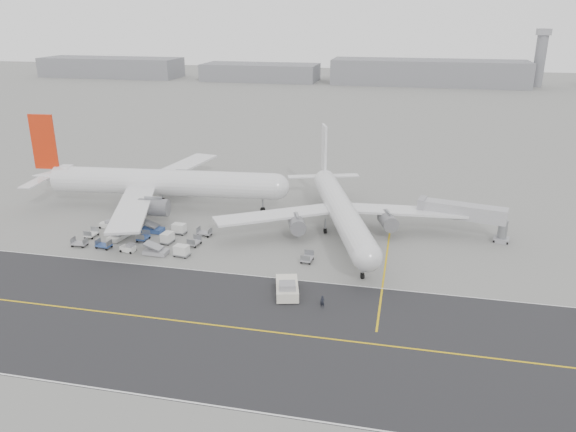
% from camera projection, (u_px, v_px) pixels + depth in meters
% --- Properties ---
extents(ground, '(700.00, 700.00, 0.00)m').
position_uv_depth(ground, '(204.00, 265.00, 94.62)').
color(ground, gray).
rests_on(ground, ground).
extents(taxiway, '(220.00, 59.00, 0.03)m').
position_uv_depth(taxiway, '(192.00, 322.00, 77.11)').
color(taxiway, '#2B2B2E').
rests_on(taxiway, ground).
extents(horizon_buildings, '(520.00, 28.00, 28.00)m').
position_uv_depth(horizon_buildings, '(410.00, 84.00, 326.97)').
color(horizon_buildings, gray).
rests_on(horizon_buildings, ground).
extents(control_tower, '(7.00, 7.00, 31.25)m').
position_uv_depth(control_tower, '(540.00, 57.00, 311.81)').
color(control_tower, gray).
rests_on(control_tower, ground).
extents(airliner_a, '(57.38, 56.53, 19.80)m').
position_uv_depth(airliner_a, '(157.00, 182.00, 120.30)').
color(airliner_a, silver).
rests_on(airliner_a, ground).
extents(airliner_b, '(46.49, 47.41, 16.92)m').
position_uv_depth(airliner_b, '(341.00, 209.00, 106.40)').
color(airliner_b, silver).
rests_on(airliner_b, ground).
extents(pushback_tug, '(4.85, 9.10, 2.57)m').
position_uv_depth(pushback_tug, '(287.00, 288.00, 84.41)').
color(pushback_tug, silver).
rests_on(pushback_tug, ground).
extents(jet_bridge, '(17.36, 6.61, 6.48)m').
position_uv_depth(jet_bridge, '(463.00, 213.00, 105.48)').
color(jet_bridge, gray).
rests_on(jet_bridge, ground).
extents(gse_cluster, '(29.17, 18.96, 2.11)m').
position_uv_depth(gse_cluster, '(143.00, 241.00, 104.43)').
color(gse_cluster, gray).
rests_on(gse_cluster, ground).
extents(stray_dolly, '(1.94, 2.92, 1.71)m').
position_uv_depth(stray_dolly, '(307.00, 262.00, 95.83)').
color(stray_dolly, silver).
rests_on(stray_dolly, ground).
extents(ground_crew_a, '(0.74, 0.54, 1.89)m').
position_uv_depth(ground_crew_a, '(322.00, 302.00, 80.64)').
color(ground_crew_a, black).
rests_on(ground_crew_a, ground).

